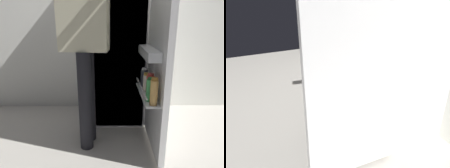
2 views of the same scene
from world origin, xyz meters
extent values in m
plane|color=#B7B2A8|center=(0.00, 0.00, 0.00)|extent=(5.63, 5.63, 0.00)
cube|color=white|center=(0.00, 0.54, 0.86)|extent=(0.68, 0.58, 1.73)
cube|color=white|center=(0.00, 0.25, 0.86)|extent=(0.64, 0.01, 1.69)
cube|color=white|center=(0.00, 0.30, 0.93)|extent=(0.60, 0.09, 0.01)
cube|color=white|center=(0.37, -0.09, 0.87)|extent=(0.05, 0.67, 1.67)
cube|color=white|center=(0.29, -0.09, 0.52)|extent=(0.11, 0.59, 0.01)
cylinder|color=silver|center=(0.24, -0.09, 0.58)|extent=(0.01, 0.57, 0.01)
cube|color=white|center=(0.29, -0.09, 0.88)|extent=(0.10, 0.50, 0.07)
cylinder|color=#333842|center=(0.29, 0.11, 0.60)|extent=(0.07, 0.07, 0.16)
cylinder|color=silver|center=(0.29, 0.11, 0.69)|extent=(0.05, 0.05, 0.02)
cylinder|color=green|center=(0.28, -0.26, 0.61)|extent=(0.06, 0.06, 0.17)
cylinder|color=#195B28|center=(0.28, -0.26, 0.71)|extent=(0.04, 0.04, 0.02)
cylinder|color=#EDE5CC|center=(0.29, -0.02, 0.60)|extent=(0.06, 0.06, 0.14)
cylinder|color=#B78933|center=(0.29, -0.02, 0.68)|extent=(0.04, 0.04, 0.02)
cylinder|color=#DB4C47|center=(0.30, -0.17, 0.61)|extent=(0.07, 0.07, 0.17)
cylinder|color=#B22D28|center=(0.30, -0.17, 0.71)|extent=(0.05, 0.05, 0.02)
cylinder|color=tan|center=(0.29, -0.33, 0.62)|extent=(0.06, 0.06, 0.19)
cylinder|color=#996623|center=(0.29, -0.33, 0.73)|extent=(0.05, 0.05, 0.02)
cylinder|color=black|center=(-0.23, 0.04, 0.44)|extent=(0.12, 0.12, 0.89)
cylinder|color=black|center=(-0.25, -0.10, 0.44)|extent=(0.12, 0.12, 0.89)
camera|label=1|loc=(-0.03, -1.74, 1.14)|focal=32.79mm
camera|label=2|loc=(1.52, -0.73, 1.38)|focal=36.85mm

